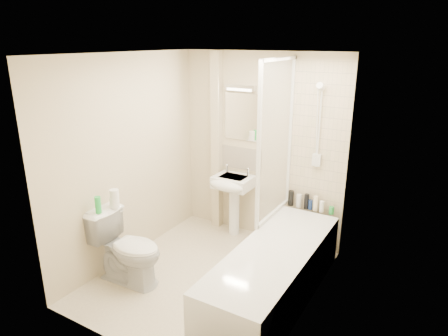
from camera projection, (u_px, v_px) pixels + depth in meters
The scene contains 26 objects.
floor at pixel (209, 278), 4.44m from camera, with size 2.50×2.50×0.00m, color beige.
wall_back at pixel (261, 148), 5.09m from camera, with size 2.20×0.02×2.40m, color beige.
wall_left at pixel (128, 160), 4.60m from camera, with size 0.02×2.50×2.40m, color beige.
wall_right at pixel (312, 197), 3.53m from camera, with size 0.02×2.50×2.40m, color beige.
ceiling at pixel (206, 54), 3.69m from camera, with size 2.20×2.50×0.02m, color white.
tile_back at pixel (319, 138), 4.65m from camera, with size 0.70×0.01×1.75m, color beige.
tile_right at pixel (314, 171), 3.50m from camera, with size 0.01×2.10×1.75m, color beige.
pipe_boxing at pixel (217, 143), 5.34m from camera, with size 0.12×0.12×2.40m, color beige.
splashback at pixel (241, 158), 5.27m from camera, with size 0.60×0.01×0.30m, color beige.
mirror at pixel (241, 117), 5.10m from camera, with size 0.46×0.01×0.60m, color white.
strip_light at pixel (240, 88), 4.97m from camera, with size 0.42×0.07×0.07m, color silver.
bathtub at pixel (274, 272), 4.02m from camera, with size 0.70×2.10×0.55m.
shower_screen at pixel (276, 141), 4.45m from camera, with size 0.04×0.92×1.80m.
shower_fixture at pixel (318, 129), 4.57m from camera, with size 0.10×0.16×0.99m.
pedestal_sink at pixel (232, 189), 5.20m from camera, with size 0.49×0.46×0.94m.
bottle_black_a at pixel (291, 198), 4.96m from camera, with size 0.07×0.07×0.19m, color black.
bottle_white_a at pixel (299, 201), 4.91m from camera, with size 0.06×0.06×0.16m, color silver.
bottle_black_b at pixel (307, 201), 4.86m from camera, with size 0.06×0.06×0.19m, color black.
bottle_blue at pixel (310, 205), 4.85m from camera, with size 0.05×0.05×0.12m, color navy.
bottle_cream at pixel (316, 203), 4.81m from camera, with size 0.06×0.06×0.18m, color #F8E9C0.
bottle_white_b at pixel (322, 207), 4.78m from camera, with size 0.05×0.05×0.14m, color white.
bottle_green at pixel (331, 210), 4.72m from camera, with size 0.06×0.06×0.09m, color green.
toilet at pixel (128, 248), 4.27m from camera, with size 0.80×0.48×0.80m, color white.
toilet_roll_lower at pixel (114, 202), 4.30m from camera, with size 0.10×0.10×0.11m, color white.
toilet_roll_upper at pixel (114, 194), 4.26m from camera, with size 0.10×0.10×0.09m, color white.
green_bottle at pixel (98, 205), 4.14m from camera, with size 0.06×0.06×0.18m, color green.
Camera 1 is at (2.10, -3.22, 2.53)m, focal length 32.00 mm.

